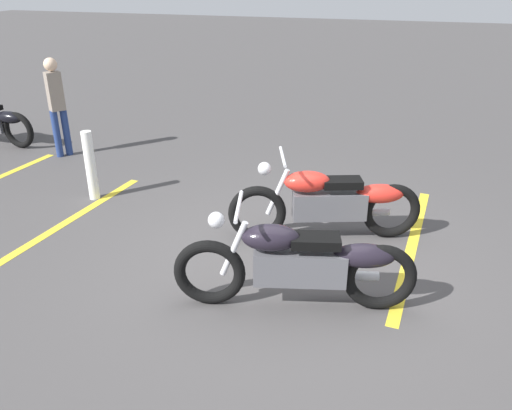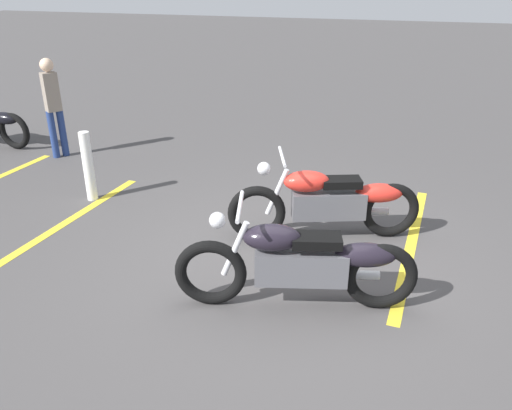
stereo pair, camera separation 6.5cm
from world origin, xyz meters
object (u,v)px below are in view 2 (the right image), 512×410
at_px(bystander_near_row, 53,103).
at_px(bollard_post, 88,167).
at_px(motorcycle_bright_foreground, 329,202).
at_px(motorcycle_dark_foreground, 302,263).

relative_size(bystander_near_row, bollard_post, 1.70).
distance_m(motorcycle_bright_foreground, bystander_near_row, 5.08).
bearing_deg(bollard_post, motorcycle_dark_foreground, 154.50).
bearing_deg(motorcycle_dark_foreground, bollard_post, -40.30).
distance_m(motorcycle_bright_foreground, bollard_post, 3.29).
xyz_separation_m(motorcycle_bright_foreground, bystander_near_row, (4.82, -1.55, 0.44)).
bearing_deg(bystander_near_row, bollard_post, 171.91).
distance_m(motorcycle_dark_foreground, bollard_post, 3.63).
bearing_deg(bollard_post, motorcycle_bright_foreground, 177.49).
bearing_deg(motorcycle_bright_foreground, motorcycle_dark_foreground, 69.79).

